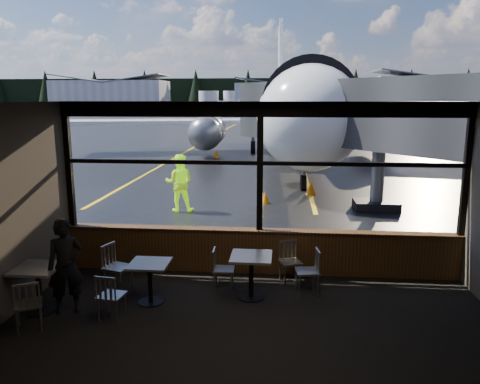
# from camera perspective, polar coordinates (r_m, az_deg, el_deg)

# --- Properties ---
(ground_plane) EXTENTS (520.00, 520.00, 0.00)m
(ground_plane) POSITION_cam_1_polar(r_m,az_deg,el_deg) (129.24, 5.16, 9.88)
(ground_plane) COLOR black
(ground_plane) RESTS_ON ground
(carpet_floor) EXTENTS (8.00, 6.00, 0.01)m
(carpet_floor) POSITION_cam_1_polar(r_m,az_deg,el_deg) (7.16, 1.04, -18.44)
(carpet_floor) COLOR black
(carpet_floor) RESTS_ON ground
(ceiling) EXTENTS (8.00, 6.00, 0.04)m
(ceiling) POSITION_cam_1_polar(r_m,az_deg,el_deg) (6.20, 1.16, 10.74)
(ceiling) COLOR #38332D
(ceiling) RESTS_ON ground
(wall_back) EXTENTS (8.00, 0.04, 3.50)m
(wall_back) POSITION_cam_1_polar(r_m,az_deg,el_deg) (3.70, -2.50, -18.18)
(wall_back) COLOR #49423A
(wall_back) RESTS_ON ground
(window_sill) EXTENTS (8.00, 0.28, 0.90)m
(window_sill) POSITION_cam_1_polar(r_m,az_deg,el_deg) (9.71, 2.38, -7.31)
(window_sill) COLOR #4C2D17
(window_sill) RESTS_ON ground
(window_header) EXTENTS (8.00, 0.18, 0.30)m
(window_header) POSITION_cam_1_polar(r_m,az_deg,el_deg) (9.20, 2.53, 10.05)
(window_header) COLOR black
(window_header) RESTS_ON ground
(mullion_left) EXTENTS (0.12, 0.12, 2.60)m
(mullion_left) POSITION_cam_1_polar(r_m,az_deg,el_deg) (10.28, -20.14, 3.07)
(mullion_left) COLOR black
(mullion_left) RESTS_ON ground
(mullion_centre) EXTENTS (0.12, 0.12, 2.60)m
(mullion_centre) POSITION_cam_1_polar(r_m,az_deg,el_deg) (9.30, 2.46, 2.95)
(mullion_centre) COLOR black
(mullion_centre) RESTS_ON ground
(mullion_right) EXTENTS (0.12, 0.12, 2.60)m
(mullion_right) POSITION_cam_1_polar(r_m,az_deg,el_deg) (9.93, 25.90, 2.34)
(mullion_right) COLOR black
(mullion_right) RESTS_ON ground
(window_transom) EXTENTS (8.00, 0.10, 0.08)m
(window_transom) POSITION_cam_1_polar(r_m,az_deg,el_deg) (9.28, 2.47, 3.56)
(window_transom) COLOR black
(window_transom) RESTS_ON ground
(airliner) EXTENTS (30.30, 35.78, 10.54)m
(airliner) POSITION_cam_1_polar(r_m,az_deg,el_deg) (29.68, 6.02, 14.71)
(airliner) COLOR white
(airliner) RESTS_ON ground_plane
(jet_bridge) EXTENTS (8.35, 10.20, 4.45)m
(jet_bridge) POSITION_cam_1_polar(r_m,az_deg,el_deg) (15.08, 17.42, 5.83)
(jet_bridge) COLOR #29292B
(jet_bridge) RESTS_ON ground_plane
(cafe_table_near) EXTENTS (0.73, 0.73, 0.81)m
(cafe_table_near) POSITION_cam_1_polar(r_m,az_deg,el_deg) (8.56, 1.37, -10.30)
(cafe_table_near) COLOR #A49D96
(cafe_table_near) RESTS_ON carpet_floor
(cafe_table_mid) EXTENTS (0.68, 0.68, 0.75)m
(cafe_table_mid) POSITION_cam_1_polar(r_m,az_deg,el_deg) (8.52, -10.90, -10.82)
(cafe_table_mid) COLOR gray
(cafe_table_mid) RESTS_ON carpet_floor
(cafe_table_left) EXTENTS (0.73, 0.73, 0.80)m
(cafe_table_left) POSITION_cam_1_polar(r_m,az_deg,el_deg) (8.71, -23.30, -10.89)
(cafe_table_left) COLOR #ADA69F
(cafe_table_left) RESTS_ON carpet_floor
(chair_near_e) EXTENTS (0.53, 0.53, 0.86)m
(chair_near_e) POSITION_cam_1_polar(r_m,az_deg,el_deg) (8.79, 8.19, -9.62)
(chair_near_e) COLOR #AEA89D
(chair_near_e) RESTS_ON carpet_floor
(chair_near_w) EXTENTS (0.47, 0.47, 0.82)m
(chair_near_w) POSITION_cam_1_polar(r_m,az_deg,el_deg) (8.86, -2.01, -9.47)
(chair_near_w) COLOR #B4B0A2
(chair_near_w) RESTS_ON carpet_floor
(chair_near_n) EXTENTS (0.56, 0.56, 0.82)m
(chair_near_n) POSITION_cam_1_polar(r_m,az_deg,el_deg) (9.29, 6.18, -8.54)
(chair_near_n) COLOR #ADA89C
(chair_near_n) RESTS_ON carpet_floor
(chair_mid_s) EXTENTS (0.50, 0.50, 0.81)m
(chair_mid_s) POSITION_cam_1_polar(r_m,az_deg,el_deg) (8.06, -15.40, -12.13)
(chair_mid_s) COLOR #AEAA9D
(chair_mid_s) RESTS_ON carpet_floor
(chair_mid_w) EXTENTS (0.62, 0.62, 0.91)m
(chair_mid_w) POSITION_cam_1_polar(r_m,az_deg,el_deg) (9.13, -14.68, -8.93)
(chair_mid_w) COLOR beige
(chair_mid_w) RESTS_ON carpet_floor
(chair_left_s) EXTENTS (0.63, 0.63, 0.85)m
(chair_left_s) POSITION_cam_1_polar(r_m,az_deg,el_deg) (8.15, -24.40, -12.39)
(chair_left_s) COLOR #B1ACA0
(chair_left_s) RESTS_ON carpet_floor
(passenger) EXTENTS (0.70, 0.62, 1.62)m
(passenger) POSITION_cam_1_polar(r_m,az_deg,el_deg) (8.40, -20.46, -8.51)
(passenger) COLOR black
(passenger) RESTS_ON carpet_floor
(ground_crew) EXTENTS (0.95, 0.77, 1.82)m
(ground_crew) POSITION_cam_1_polar(r_m,az_deg,el_deg) (14.96, -7.41, 1.12)
(ground_crew) COLOR #BFF219
(ground_crew) RESTS_ON ground_plane
(cone_nose) EXTENTS (0.31, 0.31, 0.44)m
(cone_nose) POSITION_cam_1_polar(r_m,az_deg,el_deg) (16.00, 3.09, -0.64)
(cone_nose) COLOR #FF5208
(cone_nose) RESTS_ON ground_plane
(cone_wing) EXTENTS (0.36, 0.36, 0.50)m
(cone_wing) POSITION_cam_1_polar(r_m,az_deg,el_deg) (28.21, -2.90, 4.71)
(cone_wing) COLOR #E74707
(cone_wing) RESTS_ON ground_plane
(hangar_left) EXTENTS (45.00, 18.00, 11.00)m
(hangar_left) POSITION_cam_1_polar(r_m,az_deg,el_deg) (201.89, -15.46, 11.65)
(hangar_left) COLOR silver
(hangar_left) RESTS_ON ground_plane
(hangar_mid) EXTENTS (38.00, 15.00, 10.00)m
(hangar_mid) POSITION_cam_1_polar(r_m,az_deg,el_deg) (194.19, 5.27, 11.88)
(hangar_mid) COLOR silver
(hangar_mid) RESTS_ON ground_plane
(hangar_right) EXTENTS (50.00, 20.00, 12.00)m
(hangar_right) POSITION_cam_1_polar(r_m,az_deg,el_deg) (196.44, 23.41, 11.29)
(hangar_right) COLOR silver
(hangar_right) RESTS_ON ground_plane
(fuel_tank_a) EXTENTS (8.00, 8.00, 6.00)m
(fuel_tank_a) POSITION_cam_1_polar(r_m,az_deg,el_deg) (193.60, -3.84, 11.31)
(fuel_tank_a) COLOR silver
(fuel_tank_a) RESTS_ON ground_plane
(fuel_tank_b) EXTENTS (8.00, 8.00, 6.00)m
(fuel_tank_b) POSITION_cam_1_polar(r_m,az_deg,el_deg) (192.28, -0.83, 11.34)
(fuel_tank_b) COLOR silver
(fuel_tank_b) RESTS_ON ground_plane
(fuel_tank_c) EXTENTS (8.00, 8.00, 6.00)m
(fuel_tank_c) POSITION_cam_1_polar(r_m,az_deg,el_deg) (191.47, 2.20, 11.33)
(fuel_tank_c) COLOR silver
(fuel_tank_c) RESTS_ON ground_plane
(treeline) EXTENTS (360.00, 3.00, 12.00)m
(treeline) POSITION_cam_1_polar(r_m,az_deg,el_deg) (219.20, 5.29, 12.10)
(treeline) COLOR black
(treeline) RESTS_ON ground_plane
(cone_extra) EXTENTS (0.39, 0.39, 0.54)m
(cone_extra) POSITION_cam_1_polar(r_m,az_deg,el_deg) (17.66, 8.66, 0.57)
(cone_extra) COLOR orange
(cone_extra) RESTS_ON ground_plane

